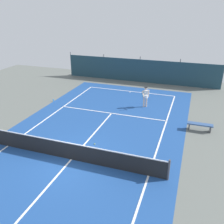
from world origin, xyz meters
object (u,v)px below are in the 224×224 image
(tennis_ball_near_player, at_px, (95,144))
(courtside_bench, at_px, (200,125))
(water_bottle, at_px, (53,100))
(tennis_net, at_px, (71,151))
(tennis_player, at_px, (145,96))

(tennis_ball_near_player, height_order, courtside_bench, courtside_bench)
(water_bottle, bearing_deg, courtside_bench, -6.90)
(tennis_net, bearing_deg, tennis_player, 76.16)
(tennis_player, relative_size, water_bottle, 6.83)
(tennis_player, relative_size, courtside_bench, 1.03)
(tennis_ball_near_player, relative_size, courtside_bench, 0.04)
(tennis_player, xyz_separation_m, courtside_bench, (4.21, -2.85, -0.59))
(tennis_net, distance_m, water_bottle, 8.97)
(tennis_ball_near_player, xyz_separation_m, courtside_bench, (5.75, 3.87, 0.34))
(tennis_net, bearing_deg, courtside_bench, 41.96)
(tennis_net, distance_m, courtside_bench, 8.49)
(tennis_ball_near_player, relative_size, water_bottle, 0.28)
(courtside_bench, distance_m, water_bottle, 11.87)
(courtside_bench, height_order, water_bottle, courtside_bench)
(tennis_player, bearing_deg, tennis_ball_near_player, 53.40)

